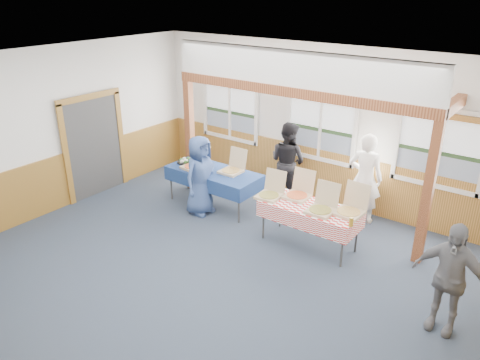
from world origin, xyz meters
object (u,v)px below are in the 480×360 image
Objects in this scene: table_left at (214,173)px; table_right at (310,209)px; man_blue at (200,175)px; woman_white at (365,178)px; woman_black at (288,161)px; person_grey at (448,278)px.

table_left and table_right have the same top height.
table_right is 2.34m from man_blue.
woman_white is 1.05× the size of woman_black.
person_grey is at bearing -18.30° from table_left.
table_right is 1.11× the size of woman_black.
woman_black is at bearing 43.44° from table_left.
person_grey is (4.78, -0.66, -0.01)m from man_blue.
table_left is 0.44m from man_blue.
woman_white is 1.12× the size of person_grey.
table_right is 1.49m from woman_white.
table_right is at bearing 66.85° from woman_white.
table_right is 1.18× the size of person_grey.
woman_black is 1.05× the size of man_blue.
table_left is 1.16× the size of woman_white.
table_right is (2.35, -0.26, -0.01)m from table_left.
woman_black is (-1.69, 0.00, -0.04)m from woman_white.
table_left is at bearing 169.84° from person_grey.
table_right is 1.16× the size of man_blue.
woman_black is 1.89m from man_blue.
table_left is 4.92m from person_grey.
woman_black is at bearing 151.68° from person_grey.
woman_black is at bearing -9.21° from woman_white.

